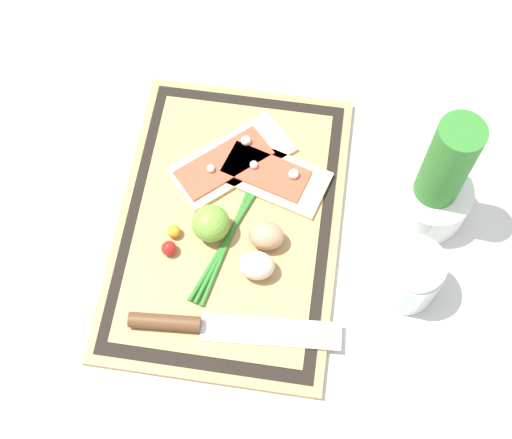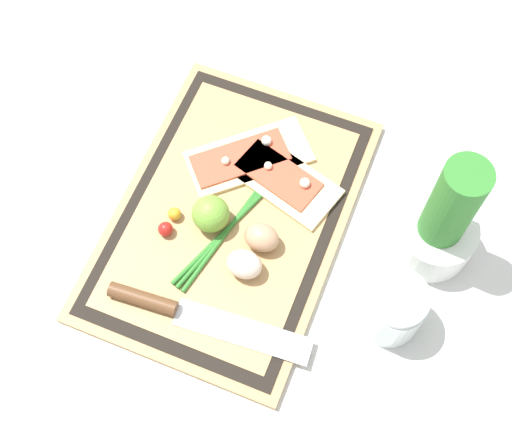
# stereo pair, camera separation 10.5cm
# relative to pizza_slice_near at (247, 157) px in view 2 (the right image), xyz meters

# --- Properties ---
(ground_plane) EXTENTS (6.00, 6.00, 0.00)m
(ground_plane) POSITION_rel_pizza_slice_near_xyz_m (0.10, 0.01, -0.02)
(ground_plane) COLOR silver
(cutting_board) EXTENTS (0.48, 0.33, 0.02)m
(cutting_board) POSITION_rel_pizza_slice_near_xyz_m (0.10, 0.01, -0.01)
(cutting_board) COLOR tan
(cutting_board) RESTS_ON ground_plane
(pizza_slice_near) EXTENTS (0.19, 0.20, 0.02)m
(pizza_slice_near) POSITION_rel_pizza_slice_near_xyz_m (0.00, 0.00, 0.00)
(pizza_slice_near) COLOR beige
(pizza_slice_near) RESTS_ON cutting_board
(pizza_slice_far) EXTENTS (0.13, 0.18, 0.02)m
(pizza_slice_far) POSITION_rel_pizza_slice_near_xyz_m (0.02, 0.07, 0.00)
(pizza_slice_far) COLOR beige
(pizza_slice_far) RESTS_ON cutting_board
(knife) EXTENTS (0.05, 0.30, 0.02)m
(knife) POSITION_rel_pizza_slice_near_xyz_m (0.27, 0.00, 0.00)
(knife) COLOR silver
(knife) RESTS_ON cutting_board
(egg_brown) EXTENTS (0.04, 0.05, 0.04)m
(egg_brown) POSITION_rel_pizza_slice_near_xyz_m (0.13, 0.07, 0.02)
(egg_brown) COLOR tan
(egg_brown) RESTS_ON cutting_board
(egg_pink) EXTENTS (0.04, 0.05, 0.04)m
(egg_pink) POSITION_rel_pizza_slice_near_xyz_m (0.17, 0.07, 0.02)
(egg_pink) COLOR beige
(egg_pink) RESTS_ON cutting_board
(lime) EXTENTS (0.06, 0.06, 0.06)m
(lime) POSITION_rel_pizza_slice_near_xyz_m (0.12, -0.01, 0.02)
(lime) COLOR #70A838
(lime) RESTS_ON cutting_board
(cherry_tomato_red) EXTENTS (0.02, 0.02, 0.02)m
(cherry_tomato_red) POSITION_rel_pizza_slice_near_xyz_m (0.16, -0.06, 0.01)
(cherry_tomato_red) COLOR red
(cherry_tomato_red) RESTS_ON cutting_board
(cherry_tomato_yellow) EXTENTS (0.02, 0.02, 0.02)m
(cherry_tomato_yellow) POSITION_rel_pizza_slice_near_xyz_m (0.13, -0.06, 0.00)
(cherry_tomato_yellow) COLOR gold
(cherry_tomato_yellow) RESTS_ON cutting_board
(scallion_bunch) EXTENTS (0.25, 0.10, 0.01)m
(scallion_bunch) POSITION_rel_pizza_slice_near_xyz_m (0.11, 0.02, -0.00)
(scallion_bunch) COLOR #2D7528
(scallion_bunch) RESTS_ON cutting_board
(herb_pot) EXTENTS (0.12, 0.12, 0.23)m
(herb_pot) POSITION_rel_pizza_slice_near_xyz_m (0.03, 0.31, 0.06)
(herb_pot) COLOR white
(herb_pot) RESTS_ON ground_plane
(sauce_jar) EXTENTS (0.09, 0.09, 0.10)m
(sauce_jar) POSITION_rel_pizza_slice_near_xyz_m (0.16, 0.28, 0.02)
(sauce_jar) COLOR silver
(sauce_jar) RESTS_ON ground_plane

